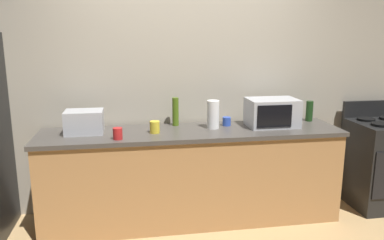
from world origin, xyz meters
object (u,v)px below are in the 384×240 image
Objects in this scene: paper_towel_roll at (213,114)px; microwave at (272,113)px; mug_blue at (227,121)px; mug_red at (118,134)px; mug_yellow at (155,127)px; toaster_oven at (84,122)px; bottle_wine at (309,111)px; stove_range at (380,163)px; bottle_olive_oil at (175,112)px.

microwave is at bearing -0.21° from paper_towel_roll.
microwave is 0.45m from mug_blue.
microwave reaches higher than mug_red.
mug_blue is at bearing 13.44° from mug_yellow.
toaster_oven is 2.25m from bottle_wine.
toaster_oven is at bearing 179.61° from microwave.
toaster_oven is 4.00× the size of mug_blue.
toaster_oven is 0.64m from mug_yellow.
toaster_oven reaches higher than mug_yellow.
mug_yellow is (0.33, 0.17, 0.00)m from mug_red.
mug_blue is at bearing 175.23° from stove_range.
microwave is (-1.20, 0.05, 0.57)m from stove_range.
stove_range is 2.40m from mug_yellow.
paper_towel_roll is at bearing 178.39° from stove_range.
bottle_wine reaches higher than stove_range.
bottle_wine is 1.64m from mug_yellow.
toaster_oven is 1.36m from mug_blue.
toaster_oven is at bearing 179.52° from paper_towel_roll.
bottle_wine reaches higher than mug_red.
stove_range is at bearing 0.88° from mug_yellow.
stove_range is at bearing -4.77° from mug_blue.
paper_towel_roll reaches higher than bottle_wine.
microwave is 4.37× the size of mug_yellow.
toaster_oven is at bearing -176.46° from bottle_wine.
toaster_oven is 0.87m from bottle_olive_oil.
microwave is 1.16m from mug_yellow.
microwave reaches higher than bottle_wine.
bottle_olive_oil is at bearing 152.98° from paper_towel_roll.
stove_range is 4.00× the size of paper_towel_roll.
bottle_olive_oil is at bearing 174.00° from stove_range.
mug_blue is 0.74m from mug_yellow.
mug_red reaches higher than mug_blue.
mug_red is at bearing -41.01° from toaster_oven.
mug_red is 0.37m from mug_yellow.
toaster_oven reaches higher than mug_red.
bottle_wine is at bearing 164.78° from stove_range.
mug_yellow is at bearing -171.72° from bottle_wine.
mug_blue is (-0.43, 0.09, -0.09)m from microwave.
bottle_wine is at bearing 4.03° from mug_blue.
mug_red is (0.30, -0.26, -0.05)m from toaster_oven.
bottle_olive_oil is at bearing 169.99° from mug_blue.
bottle_olive_oil is 2.77× the size of mug_red.
microwave is at bearing 4.18° from mug_yellow.
mug_blue is (-0.90, -0.06, -0.06)m from bottle_wine.
mug_yellow is (-0.22, -0.26, -0.08)m from bottle_olive_oil.
stove_range is 5.14× the size of bottle_wine.
stove_range reaches higher than mug_yellow.
stove_range is 3.18× the size of toaster_oven.
bottle_wine is 0.90m from mug_blue.
microwave reaches higher than mug_blue.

